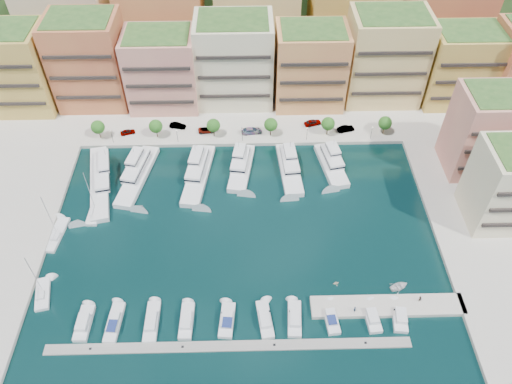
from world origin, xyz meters
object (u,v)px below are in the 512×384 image
yacht_0 (100,178)px  cruiser_2 (152,322)px  tree_3 (271,125)px  lamppost_2 (242,133)px  yacht_3 (241,165)px  cruiser_3 (187,321)px  tree_4 (328,124)px  cruiser_0 (84,323)px  car_0 (128,132)px  tree_1 (156,126)px  sailboat_0 (43,294)px  cruiser_1 (114,323)px  car_5 (346,129)px  car_4 (313,122)px  cruiser_6 (295,319)px  cruiser_7 (331,318)px  yacht_5 (331,163)px  tender_1 (336,283)px  person_1 (419,299)px  lamppost_0 (112,135)px  yacht_4 (289,167)px  yacht_2 (198,171)px  lamppost_3 (307,132)px  yacht_1 (138,173)px  sailboat_2 (95,211)px  lamppost_1 (177,134)px  lamppost_4 (372,131)px  tender_2 (399,286)px  tree_2 (213,125)px  cruiser_5 (265,320)px  person_0 (355,309)px  tree_5 (385,123)px  car_2 (207,130)px  car_3 (252,131)px  cruiser_8 (372,317)px  cruiser_4 (227,320)px  car_1 (178,126)px  cruiser_9 (400,317)px

yacht_0 → cruiser_2: 45.23m
tree_3 → lamppost_2: size_ratio=1.35×
yacht_3 → cruiser_3: size_ratio=2.20×
tree_4 → cruiser_0: 81.03m
cruiser_2 → car_0: size_ratio=2.20×
tree_1 → sailboat_0: (-18.66, -50.91, -4.43)m
cruiser_1 → car_5: car_5 is taller
car_4 → cruiser_6: bearing=154.9°
cruiser_7 → car_0: bearing=130.2°
yacht_5 → cruiser_0: yacht_5 is taller
lamppost_2 → tender_1: (20.03, -47.24, -3.47)m
person_1 → lamppost_0: bearing=-59.6°
yacht_4 → cruiser_2: yacht_4 is taller
lamppost_2 → cruiser_0: 64.57m
yacht_2 → lamppost_3: bearing=22.8°
lamppost_2 → yacht_1: 30.36m
cruiser_2 → sailboat_2: sailboat_2 is taller
lamppost_1 → lamppost_4: same height
lamppost_3 → tender_2: (15.50, -48.45, -3.39)m
tree_2 → cruiser_2: (-10.63, -58.10, -4.20)m
yacht_5 → cruiser_5: (-19.34, -45.97, -0.66)m
lamppost_3 → cruiser_0: (-50.34, -55.79, -3.28)m
lamppost_1 → yacht_1: size_ratio=0.18×
cruiser_7 → tender_2: cruiser_7 is taller
yacht_1 → tender_2: size_ratio=5.52×
person_0 → yacht_3: bearing=13.8°
car_0 → tree_2: bearing=-110.5°
tree_5 → car_2: (-50.17, 1.88, -3.08)m
sailboat_0 → car_3: (45.28, 51.95, 1.54)m
car_0 → person_1: person_1 is taller
cruiser_8 → sailboat_2: 69.64m
cruiser_5 → cruiser_4: bearing=-179.9°
tree_5 → yacht_0: size_ratio=0.21×
lamppost_2 → cruiser_1: bearing=-115.2°
cruiser_8 → sailboat_0: sailboat_0 is taller
tree_4 → tree_5: 16.00m
lamppost_4 → person_0: size_ratio=2.51×
lamppost_4 → cruiser_5: (-31.65, -55.79, -3.28)m
car_2 → person_0: size_ratio=2.87×
tree_1 → cruiser_6: size_ratio=0.68×
tree_4 → yacht_4: bearing=-130.9°
lamppost_2 → tender_1: 51.42m
yacht_1 → car_2: yacht_1 is taller
tree_4 → tender_2: (9.50, -50.75, -4.31)m
sailboat_0 → person_1: bearing=-2.7°
sailboat_0 → car_1: size_ratio=2.85×
lamppost_1 → lamppost_0: bearing=180.0°
sailboat_0 → lamppost_3: bearing=38.7°
yacht_2 → cruiser_9: size_ratio=3.07×
lamppost_0 → tender_2: lamppost_0 is taller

